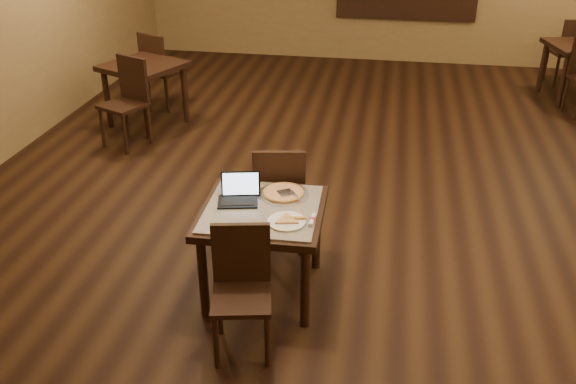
% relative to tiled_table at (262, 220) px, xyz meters
% --- Properties ---
extents(ground, '(10.00, 10.00, 0.00)m').
position_rel_tiled_table_xyz_m(ground, '(0.52, 1.91, -0.66)').
color(ground, black).
rests_on(ground, ground).
extents(tiled_table, '(0.94, 0.94, 0.76)m').
position_rel_tiled_table_xyz_m(tiled_table, '(0.00, 0.00, 0.00)').
color(tiled_table, black).
rests_on(tiled_table, ground).
extents(chair_main_near, '(0.47, 0.47, 0.93)m').
position_rel_tiled_table_xyz_m(chair_main_near, '(-0.02, -0.62, -0.14)').
color(chair_main_near, black).
rests_on(chair_main_near, ground).
extents(chair_main_far, '(0.50, 0.50, 1.01)m').
position_rel_tiled_table_xyz_m(chair_main_far, '(0.02, 0.61, -0.09)').
color(chair_main_far, black).
rests_on(chair_main_far, ground).
extents(laptop, '(0.34, 0.30, 0.21)m').
position_rel_tiled_table_xyz_m(laptop, '(-0.20, 0.10, 0.16)').
color(laptop, black).
rests_on(laptop, tiled_table).
extents(plate, '(0.28, 0.28, 0.02)m').
position_rel_tiled_table_xyz_m(plate, '(0.22, -0.18, 0.11)').
color(plate, white).
rests_on(plate, tiled_table).
extents(pizza_slice, '(0.24, 0.24, 0.02)m').
position_rel_tiled_table_xyz_m(pizza_slice, '(0.22, -0.18, 0.13)').
color(pizza_slice, beige).
rests_on(pizza_slice, plate).
extents(pizza_pan, '(0.40, 0.40, 0.01)m').
position_rel_tiled_table_xyz_m(pizza_pan, '(0.12, 0.24, 0.11)').
color(pizza_pan, silver).
rests_on(pizza_pan, tiled_table).
extents(pizza_whole, '(0.32, 0.32, 0.02)m').
position_rel_tiled_table_xyz_m(pizza_whole, '(0.12, 0.24, 0.12)').
color(pizza_whole, beige).
rests_on(pizza_whole, pizza_pan).
extents(spatula, '(0.24, 0.28, 0.01)m').
position_rel_tiled_table_xyz_m(spatula, '(0.14, 0.22, 0.13)').
color(spatula, silver).
rests_on(spatula, pizza_whole).
extents(napkin_roll, '(0.04, 0.16, 0.04)m').
position_rel_tiled_table_xyz_m(napkin_roll, '(0.40, -0.14, 0.12)').
color(napkin_roll, white).
rests_on(napkin_roll, tiled_table).
extents(other_table_a_chair_far, '(0.54, 0.54, 1.05)m').
position_rel_tiled_table_xyz_m(other_table_a_chair_far, '(3.54, 5.94, -0.07)').
color(other_table_a_chair_far, black).
rests_on(other_table_a_chair_far, ground).
extents(other_table_b, '(1.16, 1.16, 0.82)m').
position_rel_tiled_table_xyz_m(other_table_b, '(-2.26, 3.28, 0.02)').
color(other_table_b, black).
rests_on(other_table_b, ground).
extents(other_table_b_chair_near, '(0.61, 0.61, 1.06)m').
position_rel_tiled_table_xyz_m(other_table_b_chair_near, '(-2.22, 2.65, -0.06)').
color(other_table_b_chair_near, black).
rests_on(other_table_b_chair_near, ground).
extents(other_table_b_chair_far, '(0.61, 0.61, 1.06)m').
position_rel_tiled_table_xyz_m(other_table_b_chair_far, '(-2.30, 3.91, -0.06)').
color(other_table_b_chair_far, black).
rests_on(other_table_b_chair_far, ground).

